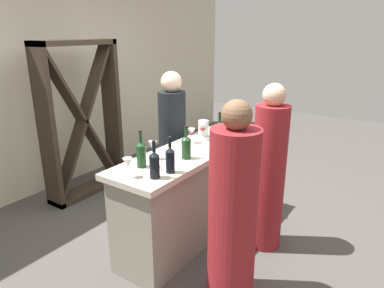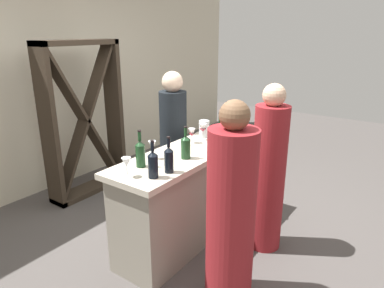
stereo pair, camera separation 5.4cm
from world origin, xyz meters
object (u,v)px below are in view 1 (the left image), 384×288
(wine_glass_near_right, at_px, (202,128))
(person_left_guest, at_px, (268,174))
(wine_bottle_second_right_olive_green, at_px, (186,146))
(wine_glass_far_center, at_px, (153,146))
(wine_glass_far_left, at_px, (192,133))
(wine_rack, at_px, (82,121))
(wine_bottle_center_near_black, at_px, (170,159))
(wine_bottle_rightmost_dark_green, at_px, (219,133))
(wine_bottle_second_left_olive_green, at_px, (141,153))
(wine_glass_near_center, at_px, (128,164))
(person_right_guest, at_px, (172,145))
(wine_bottle_leftmost_near_black, at_px, (154,164))
(wine_glass_near_left, at_px, (239,128))
(person_center_guest, at_px, (233,213))
(water_pitcher, at_px, (203,129))

(wine_glass_near_right, relative_size, person_left_guest, 0.11)
(wine_bottle_second_right_olive_green, xyz_separation_m, wine_glass_far_center, (-0.17, 0.23, 0.00))
(wine_glass_far_left, bearing_deg, wine_rack, 92.98)
(wine_bottle_center_near_black, bearing_deg, wine_glass_near_right, 16.41)
(wine_bottle_rightmost_dark_green, bearing_deg, wine_bottle_center_near_black, -177.95)
(wine_bottle_second_right_olive_green, distance_m, person_left_guest, 0.80)
(wine_bottle_second_left_olive_green, bearing_deg, person_left_guest, -41.70)
(wine_glass_near_center, height_order, person_right_guest, person_right_guest)
(wine_bottle_leftmost_near_black, distance_m, wine_glass_near_left, 1.27)
(wine_glass_near_right, bearing_deg, wine_rack, 98.25)
(wine_bottle_rightmost_dark_green, relative_size, person_right_guest, 0.21)
(wine_bottle_rightmost_dark_green, distance_m, wine_glass_near_left, 0.31)
(wine_bottle_rightmost_dark_green, bearing_deg, wine_glass_near_left, -10.22)
(wine_rack, xyz_separation_m, person_center_guest, (-0.60, -2.37, -0.22))
(wine_bottle_second_left_olive_green, bearing_deg, wine_glass_near_left, -13.99)
(wine_bottle_second_right_olive_green, height_order, water_pitcher, wine_bottle_second_right_olive_green)
(wine_bottle_center_near_black, distance_m, wine_bottle_rightmost_dark_green, 0.81)
(wine_glass_near_left, bearing_deg, person_center_guest, -154.58)
(wine_bottle_rightmost_dark_green, bearing_deg, wine_glass_near_center, 170.62)
(wine_glass_near_right, bearing_deg, wine_glass_near_center, -177.58)
(wine_bottle_center_near_black, bearing_deg, person_left_guest, -31.44)
(wine_bottle_leftmost_near_black, relative_size, wine_glass_far_left, 1.99)
(wine_glass_near_center, distance_m, water_pitcher, 1.21)
(wine_glass_far_center, height_order, person_center_guest, person_center_guest)
(person_left_guest, relative_size, person_right_guest, 0.99)
(water_pitcher, bearing_deg, wine_rack, 102.26)
(wine_glass_far_left, bearing_deg, wine_bottle_rightmost_dark_green, -67.69)
(water_pitcher, bearing_deg, wine_glass_near_left, -64.01)
(wine_bottle_second_right_olive_green, relative_size, wine_glass_near_right, 1.69)
(wine_bottle_leftmost_near_black, relative_size, wine_glass_near_center, 1.92)
(wine_rack, height_order, person_center_guest, wine_rack)
(wine_bottle_second_left_olive_green, distance_m, wine_bottle_center_near_black, 0.27)
(wine_glass_near_left, height_order, person_left_guest, person_left_guest)
(wine_bottle_center_near_black, bearing_deg, wine_glass_near_left, -1.36)
(wine_bottle_second_right_olive_green, distance_m, wine_glass_near_left, 0.80)
(wine_glass_far_left, bearing_deg, wine_bottle_second_right_olive_green, -151.70)
(wine_bottle_leftmost_near_black, bearing_deg, wine_bottle_second_right_olive_green, 5.53)
(wine_glass_near_center, relative_size, person_left_guest, 0.10)
(wine_glass_far_center, bearing_deg, wine_bottle_center_near_black, -116.29)
(wine_rack, relative_size, wine_glass_far_left, 12.55)
(wine_glass_far_center, bearing_deg, wine_bottle_second_right_olive_green, -52.41)
(wine_glass_far_center, bearing_deg, person_center_guest, -98.23)
(wine_glass_near_left, bearing_deg, wine_bottle_center_near_black, 178.64)
(wine_bottle_leftmost_near_black, bearing_deg, wine_glass_far_left, 16.36)
(wine_bottle_leftmost_near_black, xyz_separation_m, person_right_guest, (1.10, 0.68, -0.28))
(wine_bottle_rightmost_dark_green, distance_m, person_center_guest, 1.02)
(wine_glass_near_center, xyz_separation_m, wine_glass_near_right, (1.11, 0.05, 0.01))
(person_left_guest, bearing_deg, wine_glass_near_center, 46.22)
(wine_glass_near_center, bearing_deg, wine_glass_far_center, 13.79)
(wine_bottle_leftmost_near_black, bearing_deg, person_center_guest, -72.84)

